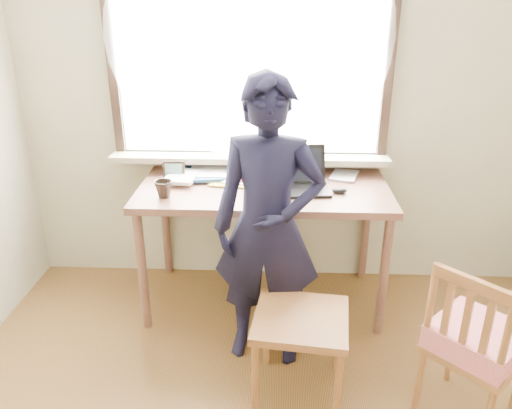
{
  "coord_description": "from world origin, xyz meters",
  "views": [
    {
      "loc": [
        -0.01,
        -1.28,
        1.94
      ],
      "look_at": [
        -0.11,
        0.95,
        1.0
      ],
      "focal_mm": 35.0,
      "sensor_mm": 36.0,
      "label": 1
    }
  ],
  "objects_px": {
    "laptop": "(297,179)",
    "mug_dark": "(164,189)",
    "mug_white": "(245,171)",
    "work_chair": "(301,329)",
    "side_chair": "(475,341)",
    "desk": "(264,199)",
    "person": "(268,227)"
  },
  "relations": [
    {
      "from": "mug_white",
      "to": "work_chair",
      "type": "bearing_deg",
      "value": -71.26
    },
    {
      "from": "laptop",
      "to": "side_chair",
      "type": "bearing_deg",
      "value": -49.32
    },
    {
      "from": "laptop",
      "to": "mug_white",
      "type": "xyz_separation_m",
      "value": [
        -0.34,
        0.19,
        -0.02
      ]
    },
    {
      "from": "laptop",
      "to": "mug_dark",
      "type": "height_order",
      "value": "laptop"
    },
    {
      "from": "side_chair",
      "to": "mug_white",
      "type": "bearing_deg",
      "value": 135.38
    },
    {
      "from": "desk",
      "to": "side_chair",
      "type": "height_order",
      "value": "side_chair"
    },
    {
      "from": "side_chair",
      "to": "person",
      "type": "bearing_deg",
      "value": 155.56
    },
    {
      "from": "laptop",
      "to": "work_chair",
      "type": "xyz_separation_m",
      "value": [
        0.01,
        -0.82,
        -0.49
      ]
    },
    {
      "from": "side_chair",
      "to": "mug_dark",
      "type": "bearing_deg",
      "value": 154.4
    },
    {
      "from": "desk",
      "to": "person",
      "type": "xyz_separation_m",
      "value": [
        0.04,
        -0.53,
        0.06
      ]
    },
    {
      "from": "mug_dark",
      "to": "side_chair",
      "type": "height_order",
      "value": "mug_dark"
    },
    {
      "from": "mug_white",
      "to": "work_chair",
      "type": "distance_m",
      "value": 1.17
    },
    {
      "from": "desk",
      "to": "side_chair",
      "type": "distance_m",
      "value": 1.44
    },
    {
      "from": "desk",
      "to": "mug_dark",
      "type": "height_order",
      "value": "mug_dark"
    },
    {
      "from": "side_chair",
      "to": "work_chair",
      "type": "bearing_deg",
      "value": 171.29
    },
    {
      "from": "work_chair",
      "to": "person",
      "type": "height_order",
      "value": "person"
    },
    {
      "from": "work_chair",
      "to": "mug_dark",
      "type": "bearing_deg",
      "value": 140.98
    },
    {
      "from": "desk",
      "to": "laptop",
      "type": "relative_size",
      "value": 3.92
    },
    {
      "from": "desk",
      "to": "laptop",
      "type": "distance_m",
      "value": 0.25
    },
    {
      "from": "laptop",
      "to": "mug_dark",
      "type": "distance_m",
      "value": 0.81
    },
    {
      "from": "mug_white",
      "to": "side_chair",
      "type": "bearing_deg",
      "value": -44.62
    },
    {
      "from": "mug_dark",
      "to": "side_chair",
      "type": "distance_m",
      "value": 1.83
    },
    {
      "from": "laptop",
      "to": "work_chair",
      "type": "bearing_deg",
      "value": -89.56
    },
    {
      "from": "mug_dark",
      "to": "work_chair",
      "type": "height_order",
      "value": "mug_dark"
    },
    {
      "from": "laptop",
      "to": "mug_dark",
      "type": "bearing_deg",
      "value": -167.2
    },
    {
      "from": "work_chair",
      "to": "laptop",
      "type": "bearing_deg",
      "value": 90.44
    },
    {
      "from": "mug_white",
      "to": "person",
      "type": "xyz_separation_m",
      "value": [
        0.17,
        -0.69,
        -0.07
      ]
    },
    {
      "from": "side_chair",
      "to": "person",
      "type": "distance_m",
      "value": 1.14
    },
    {
      "from": "mug_dark",
      "to": "desk",
      "type": "bearing_deg",
      "value": 19.54
    },
    {
      "from": "desk",
      "to": "mug_dark",
      "type": "bearing_deg",
      "value": -160.46
    },
    {
      "from": "mug_dark",
      "to": "side_chair",
      "type": "bearing_deg",
      "value": -25.6
    },
    {
      "from": "laptop",
      "to": "work_chair",
      "type": "distance_m",
      "value": 0.96
    }
  ]
}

